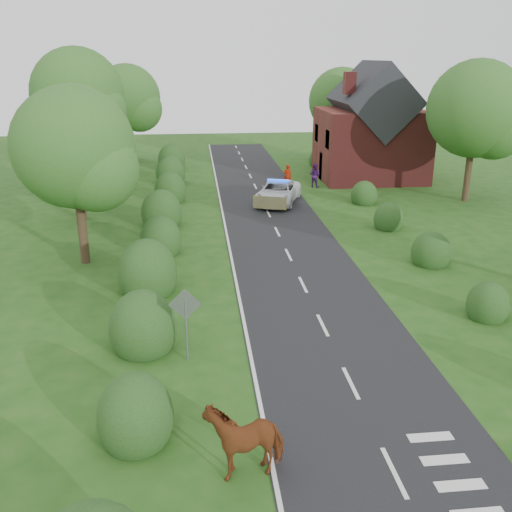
{
  "coord_description": "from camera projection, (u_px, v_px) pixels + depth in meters",
  "views": [
    {
      "loc": [
        -4.52,
        -14.82,
        9.54
      ],
      "look_at": [
        -2.04,
        8.38,
        1.3
      ],
      "focal_mm": 40.0,
      "sensor_mm": 36.0,
      "label": 1
    }
  ],
  "objects": [
    {
      "name": "tree_left_c",
      "position": [
        82.0,
        98.0,
        42.04
      ],
      "size": [
        6.97,
        6.8,
        10.22
      ],
      "color": "#332316",
      "rests_on": "ground"
    },
    {
      "name": "tree_left_a",
      "position": [
        79.0,
        153.0,
        25.89
      ],
      "size": [
        5.74,
        5.6,
        8.38
      ],
      "color": "#332316",
      "rests_on": "ground"
    },
    {
      "name": "police_van",
      "position": [
        278.0,
        192.0,
        38.69
      ],
      "size": [
        4.07,
        5.82,
        1.62
      ],
      "rotation": [
        0.0,
        0.0,
        -0.34
      ],
      "color": "white",
      "rests_on": "ground"
    },
    {
      "name": "tree_right_c",
      "position": [
        344.0,
        104.0,
        52.16
      ],
      "size": [
        6.15,
        6.0,
        8.58
      ],
      "color": "#332316",
      "rests_on": "ground"
    },
    {
      "name": "tree_right_b",
      "position": [
        481.0,
        113.0,
        37.45
      ],
      "size": [
        6.56,
        6.4,
        9.4
      ],
      "color": "#332316",
      "rests_on": "ground"
    },
    {
      "name": "road_sign",
      "position": [
        186.0,
        314.0,
        18.35
      ],
      "size": [
        1.06,
        0.08,
        2.53
      ],
      "color": "gray",
      "rests_on": "ground"
    },
    {
      "name": "road_markings",
      "position": [
        255.0,
        250.0,
        29.48
      ],
      "size": [
        4.96,
        70.0,
        0.01
      ],
      "color": "white",
      "rests_on": "road"
    },
    {
      "name": "cow",
      "position": [
        244.0,
        440.0,
        13.74
      ],
      "size": [
        2.37,
        1.64,
        1.53
      ],
      "primitive_type": "imported",
      "rotation": [
        0.0,
        0.0,
        -1.32
      ],
      "color": "brown",
      "rests_on": "ground"
    },
    {
      "name": "road",
      "position": [
        280.0,
        237.0,
        31.59
      ],
      "size": [
        6.0,
        70.0,
        0.02
      ],
      "primitive_type": "cube",
      "color": "black",
      "rests_on": "ground"
    },
    {
      "name": "house",
      "position": [
        371.0,
        132.0,
        45.34
      ],
      "size": [
        8.0,
        7.4,
        9.17
      ],
      "color": "maroon",
      "rests_on": "ground"
    },
    {
      "name": "pedestrian_purple",
      "position": [
        315.0,
        175.0,
        43.28
      ],
      "size": [
        1.12,
        1.08,
        1.82
      ],
      "primitive_type": "imported",
      "rotation": [
        0.0,
        0.0,
        2.49
      ],
      "color": "#38164F",
      "rests_on": "ground"
    },
    {
      "name": "tree_left_d",
      "position": [
        130.0,
        100.0,
        51.98
      ],
      "size": [
        6.15,
        6.0,
        8.89
      ],
      "color": "#332316",
      "rests_on": "ground"
    },
    {
      "name": "ground",
      "position": [
        351.0,
        383.0,
        17.53
      ],
      "size": [
        120.0,
        120.0,
        0.0
      ],
      "primitive_type": "plane",
      "color": "#1E4C15"
    },
    {
      "name": "tree_left_b",
      "position": [
        79.0,
        136.0,
        33.34
      ],
      "size": [
        5.74,
        5.6,
        8.07
      ],
      "color": "#332316",
      "rests_on": "ground"
    },
    {
      "name": "hedgerow_left",
      "position": [
        157.0,
        247.0,
        27.59
      ],
      "size": [
        2.75,
        50.41,
        3.0
      ],
      "color": "#213C14",
      "rests_on": "ground"
    },
    {
      "name": "hedgerow_right",
      "position": [
        421.0,
        245.0,
        28.51
      ],
      "size": [
        2.1,
        45.78,
        2.1
      ],
      "color": "#213C14",
      "rests_on": "ground"
    },
    {
      "name": "pedestrian_red",
      "position": [
        287.0,
        176.0,
        43.39
      ],
      "size": [
        0.64,
        0.43,
        1.72
      ],
      "primitive_type": "imported",
      "rotation": [
        0.0,
        0.0,
        3.17
      ],
      "color": "maroon",
      "rests_on": "ground"
    }
  ]
}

